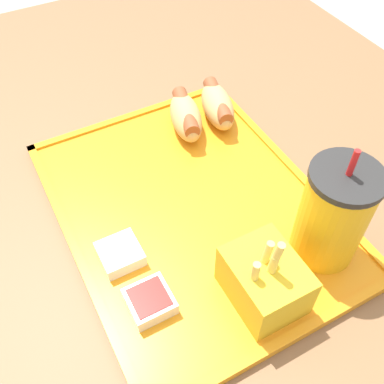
{
  "coord_description": "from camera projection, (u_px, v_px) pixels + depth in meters",
  "views": [
    {
      "loc": [
        0.38,
        -0.2,
        1.26
      ],
      "look_at": [
        0.03,
        -0.01,
        0.8
      ],
      "focal_mm": 42.0,
      "sensor_mm": 36.0,
      "label": 1
    }
  ],
  "objects": [
    {
      "name": "sauce_cup_ketchup",
      "position": [
        150.0,
        301.0,
        0.52
      ],
      "size": [
        0.05,
        0.05,
        0.02
      ],
      "color": "silver",
      "rests_on": "food_tray"
    },
    {
      "name": "dining_table",
      "position": [
        189.0,
        311.0,
        0.95
      ],
      "size": [
        1.34,
        1.07,
        0.76
      ],
      "color": "brown",
      "rests_on": "ground_plane"
    },
    {
      "name": "soda_cup",
      "position": [
        333.0,
        214.0,
        0.53
      ],
      "size": [
        0.08,
        0.08,
        0.17
      ],
      "color": "gold",
      "rests_on": "food_tray"
    },
    {
      "name": "hot_dog_near",
      "position": [
        186.0,
        116.0,
        0.72
      ],
      "size": [
        0.12,
        0.08,
        0.05
      ],
      "color": "tan",
      "rests_on": "food_tray"
    },
    {
      "name": "fries_carton",
      "position": [
        262.0,
        281.0,
        0.52
      ],
      "size": [
        0.09,
        0.08,
        0.12
      ],
      "color": "gold",
      "rests_on": "food_tray"
    },
    {
      "name": "food_tray",
      "position": [
        192.0,
        208.0,
        0.64
      ],
      "size": [
        0.45,
        0.35,
        0.01
      ],
      "color": "orange",
      "rests_on": "dining_table"
    },
    {
      "name": "ground_plane",
      "position": [
        189.0,
        373.0,
        1.23
      ],
      "size": [
        8.0,
        8.0,
        0.0
      ],
      "primitive_type": "plane",
      "color": "#ADA393"
    },
    {
      "name": "hot_dog_far",
      "position": [
        218.0,
        105.0,
        0.74
      ],
      "size": [
        0.12,
        0.07,
        0.05
      ],
      "color": "tan",
      "rests_on": "food_tray"
    },
    {
      "name": "sauce_cup_mayo",
      "position": [
        120.0,
        254.0,
        0.57
      ],
      "size": [
        0.05,
        0.05,
        0.02
      ],
      "color": "silver",
      "rests_on": "food_tray"
    }
  ]
}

